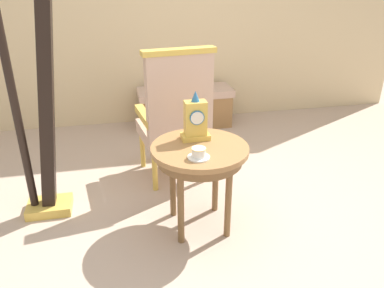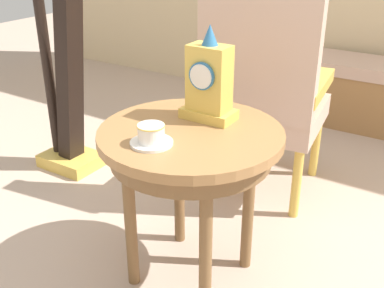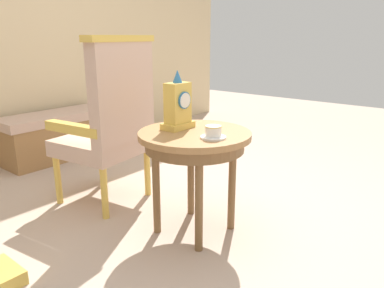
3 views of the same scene
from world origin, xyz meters
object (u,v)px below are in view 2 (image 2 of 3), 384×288
(side_table, at_px, (191,151))
(mantel_clock, at_px, (209,83))
(teacup_left, at_px, (151,136))
(window_bench, at_px, (381,96))
(harp, at_px, (61,32))
(armchair, at_px, (263,82))

(side_table, height_order, mantel_clock, mantel_clock)
(side_table, bearing_deg, teacup_left, -105.33)
(side_table, relative_size, window_bench, 0.60)
(mantel_clock, relative_size, harp, 0.18)
(teacup_left, bearing_deg, mantel_clock, 81.52)
(mantel_clock, bearing_deg, armchair, 94.07)
(window_bench, bearing_deg, side_table, -98.17)
(mantel_clock, relative_size, armchair, 0.29)
(mantel_clock, distance_m, harp, 1.06)
(mantel_clock, bearing_deg, harp, 164.64)
(mantel_clock, distance_m, window_bench, 1.88)
(harp, distance_m, window_bench, 2.05)
(armchair, distance_m, harp, 1.04)
(teacup_left, bearing_deg, side_table, 74.67)
(mantel_clock, height_order, armchair, armchair)
(side_table, distance_m, armchair, 0.69)
(teacup_left, distance_m, window_bench, 2.13)
(harp, bearing_deg, teacup_left, -29.93)
(armchair, relative_size, harp, 0.61)
(harp, relative_size, window_bench, 1.76)
(mantel_clock, bearing_deg, window_bench, 81.21)
(armchair, relative_size, window_bench, 1.07)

